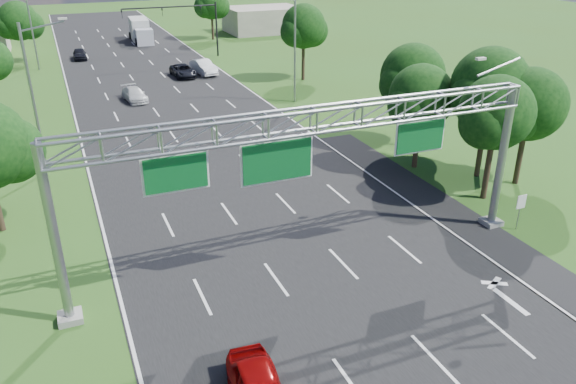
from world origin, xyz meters
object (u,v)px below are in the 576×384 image
sign_gantry (315,133)px  regulatory_sign (521,205)px  box_truck (140,31)px  traffic_signal (190,18)px

sign_gantry → regulatory_sign: (12.07, -1.02, -5.38)m
sign_gantry → box_truck: sign_gantry is taller
sign_gantry → traffic_signal: bearing=82.3°
regulatory_sign → box_truck: bearing=97.4°
sign_gantry → traffic_signal: sign_gantry is taller
regulatory_sign → traffic_signal: bearing=95.2°
traffic_signal → box_truck: size_ratio=1.37×
box_truck → sign_gantry: bearing=-89.1°
sign_gantry → regulatory_sign: bearing=-4.8°
sign_gantry → traffic_signal: (7.15, 53.00, -1.72)m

